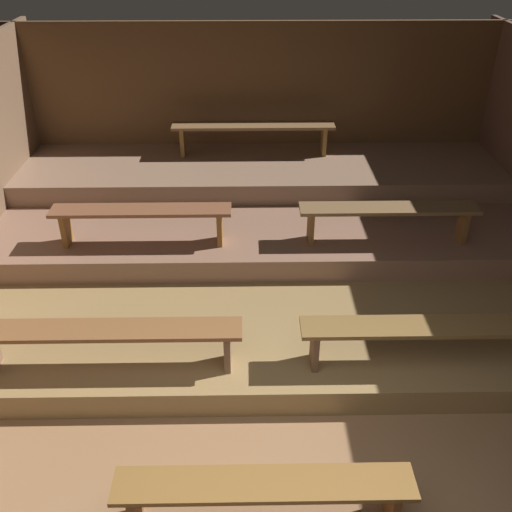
% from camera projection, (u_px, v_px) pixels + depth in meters
% --- Properties ---
extents(ground, '(6.63, 6.17, 0.08)m').
position_uv_depth(ground, '(266.00, 311.00, 5.63)').
color(ground, '#996E4A').
extents(wall_back, '(6.63, 0.06, 2.24)m').
position_uv_depth(wall_back, '(260.00, 112.00, 7.32)').
color(wall_back, brown).
rests_on(wall_back, ground).
extents(platform_lower, '(5.83, 4.09, 0.24)m').
position_uv_depth(platform_lower, '(264.00, 263.00, 6.09)').
color(platform_lower, '#997A4B').
rests_on(platform_lower, ground).
extents(platform_middle, '(5.83, 2.58, 0.24)m').
position_uv_depth(platform_middle, '(263.00, 212.00, 6.60)').
color(platform_middle, '#8E6752').
rests_on(platform_middle, platform_lower).
extents(platform_upper, '(5.83, 1.36, 0.24)m').
position_uv_depth(platform_upper, '(261.00, 172.00, 7.00)').
color(platform_upper, '#8D6D55').
rests_on(platform_upper, platform_middle).
extents(bench_floor_center, '(1.87, 0.27, 0.39)m').
position_uv_depth(bench_floor_center, '(264.00, 490.00, 3.50)').
color(bench_floor_center, brown).
rests_on(bench_floor_center, ground).
extents(bench_lower_left, '(2.12, 0.27, 0.39)m').
position_uv_depth(bench_lower_left, '(107.00, 335.00, 4.39)').
color(bench_lower_left, brown).
rests_on(bench_lower_left, platform_lower).
extents(bench_lower_right, '(2.12, 0.27, 0.39)m').
position_uv_depth(bench_lower_right, '(435.00, 332.00, 4.43)').
color(bench_lower_right, brown).
rests_on(bench_lower_right, platform_lower).
extents(bench_middle_left, '(1.79, 0.27, 0.39)m').
position_uv_depth(bench_middle_left, '(142.00, 216.00, 5.60)').
color(bench_middle_left, brown).
rests_on(bench_middle_left, platform_middle).
extents(bench_middle_right, '(1.79, 0.27, 0.39)m').
position_uv_depth(bench_middle_right, '(388.00, 214.00, 5.63)').
color(bench_middle_right, brown).
rests_on(bench_middle_right, platform_middle).
extents(bench_upper_center, '(2.02, 0.27, 0.39)m').
position_uv_depth(bench_upper_center, '(253.00, 130.00, 7.01)').
color(bench_upper_center, brown).
rests_on(bench_upper_center, platform_upper).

